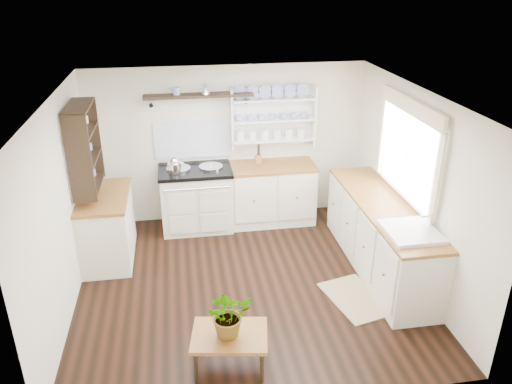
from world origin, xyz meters
The scene contains 19 objects.
floor centered at (0.00, 0.00, 0.00)m, with size 4.00×3.80×0.01m, color black.
wall_back centered at (0.00, 1.90, 1.15)m, with size 4.00×0.02×2.30m, color silver.
wall_right centered at (2.00, 0.00, 1.15)m, with size 0.02×3.80×2.30m, color silver.
wall_left centered at (-2.00, 0.00, 1.15)m, with size 0.02×3.80×2.30m, color silver.
ceiling centered at (0.00, 0.00, 2.30)m, with size 4.00×3.80×0.01m, color white.
window centered at (1.95, 0.15, 1.56)m, with size 0.08×1.55×1.22m.
aga_cooker centered at (-0.51, 1.57, 0.47)m, with size 1.03×0.72×0.95m.
back_cabinets centered at (0.60, 1.60, 0.46)m, with size 1.27×0.63×0.90m.
right_cabinets centered at (1.70, 0.10, 0.46)m, with size 0.62×2.43×0.90m.
belfast_sink centered at (1.70, -0.65, 0.80)m, with size 0.55×0.60×0.45m.
left_cabinets centered at (-1.70, 0.90, 0.46)m, with size 0.62×1.13×0.90m.
plate_rack centered at (0.65, 1.86, 1.56)m, with size 1.20×0.22×0.90m.
high_shelf centered at (-0.40, 1.78, 1.91)m, with size 1.50×0.29×0.16m.
left_shelving centered at (-1.84, 0.90, 1.55)m, with size 0.28×0.80×1.05m, color black.
kettle centered at (-0.79, 1.45, 1.04)m, with size 0.18×0.18×0.22m, color silver, non-canonical shape.
utensil_crock centered at (0.41, 1.68, 0.97)m, with size 0.10×0.10×0.12m, color #A0693A.
center_table centered at (-0.36, -1.34, 0.34)m, with size 0.78×0.61×0.38m.
potted_plant centered at (-0.36, -1.34, 0.61)m, with size 0.42×0.36×0.46m, color #3F7233.
floor_rug centered at (1.20, -0.52, 0.01)m, with size 0.55×0.85×0.02m, color olive.
Camera 1 is at (-0.71, -5.04, 3.51)m, focal length 35.00 mm.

